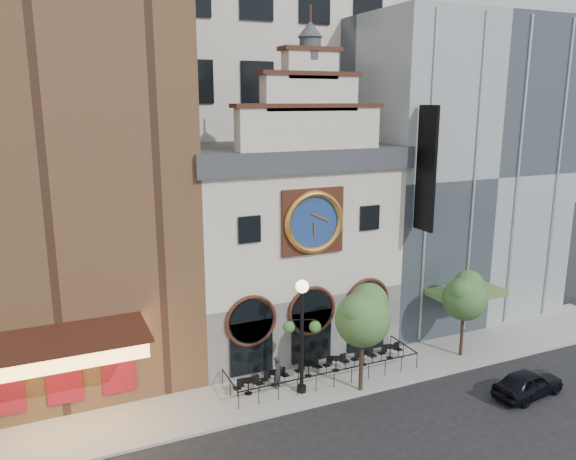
% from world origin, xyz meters
% --- Properties ---
extents(ground, '(120.00, 120.00, 0.00)m').
position_xyz_m(ground, '(0.00, 0.00, 0.00)').
color(ground, black).
rests_on(ground, ground).
extents(sidewalk, '(44.00, 5.00, 0.15)m').
position_xyz_m(sidewalk, '(0.00, 2.50, 0.07)').
color(sidewalk, gray).
rests_on(sidewalk, ground).
extents(clock_building, '(12.60, 8.78, 18.65)m').
position_xyz_m(clock_building, '(0.00, 7.82, 6.69)').
color(clock_building, '#605E5B').
rests_on(clock_building, ground).
extents(theater_building, '(14.00, 15.60, 25.00)m').
position_xyz_m(theater_building, '(-13.00, 9.96, 12.60)').
color(theater_building, brown).
rests_on(theater_building, ground).
extents(retail_building, '(14.00, 14.40, 20.00)m').
position_xyz_m(retail_building, '(12.99, 9.99, 10.14)').
color(retail_building, gray).
rests_on(retail_building, ground).
extents(office_tower, '(20.00, 16.00, 40.00)m').
position_xyz_m(office_tower, '(0.00, 20.00, 20.00)').
color(office_tower, beige).
rests_on(office_tower, ground).
extents(cafe_railing, '(10.60, 2.60, 0.90)m').
position_xyz_m(cafe_railing, '(0.00, 2.50, 0.60)').
color(cafe_railing, black).
rests_on(cafe_railing, sidewalk).
extents(bistro_0, '(1.58, 0.68, 0.90)m').
position_xyz_m(bistro_0, '(-4.37, 2.38, 0.61)').
color(bistro_0, black).
rests_on(bistro_0, sidewalk).
extents(bistro_1, '(1.58, 0.68, 0.90)m').
position_xyz_m(bistro_1, '(-2.78, 2.65, 0.61)').
color(bistro_1, black).
rests_on(bistro_1, sidewalk).
extents(bistro_2, '(1.58, 0.68, 0.90)m').
position_xyz_m(bistro_2, '(-0.71, 2.81, 0.61)').
color(bistro_2, black).
rests_on(bistro_2, sidewalk).
extents(bistro_3, '(1.58, 0.68, 0.90)m').
position_xyz_m(bistro_3, '(0.98, 2.77, 0.61)').
color(bistro_3, black).
rests_on(bistro_3, sidewalk).
extents(bistro_4, '(1.58, 0.68, 0.90)m').
position_xyz_m(bistro_4, '(2.77, 2.77, 0.61)').
color(bistro_4, black).
rests_on(bistro_4, sidewalk).
extents(bistro_5, '(1.58, 0.68, 0.90)m').
position_xyz_m(bistro_5, '(4.61, 2.83, 0.61)').
color(bistro_5, black).
rests_on(bistro_5, sidewalk).
extents(car_right, '(4.32, 2.17, 1.41)m').
position_xyz_m(car_right, '(8.83, -3.40, 0.71)').
color(car_right, black).
rests_on(car_right, ground).
extents(pedestrian, '(0.73, 0.73, 1.72)m').
position_xyz_m(pedestrian, '(-2.71, 2.39, 1.01)').
color(pedestrian, black).
rests_on(pedestrian, sidewalk).
extents(lamppost, '(1.85, 1.12, 6.08)m').
position_xyz_m(lamppost, '(-1.77, 1.46, 3.91)').
color(lamppost, black).
rests_on(lamppost, sidewalk).
extents(tree_left, '(2.93, 2.82, 5.64)m').
position_xyz_m(tree_left, '(1.19, 0.44, 4.29)').
color(tree_left, '#382619').
rests_on(tree_left, sidewalk).
extents(tree_right, '(2.64, 2.54, 5.08)m').
position_xyz_m(tree_right, '(8.74, 1.55, 3.88)').
color(tree_right, '#382619').
rests_on(tree_right, sidewalk).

